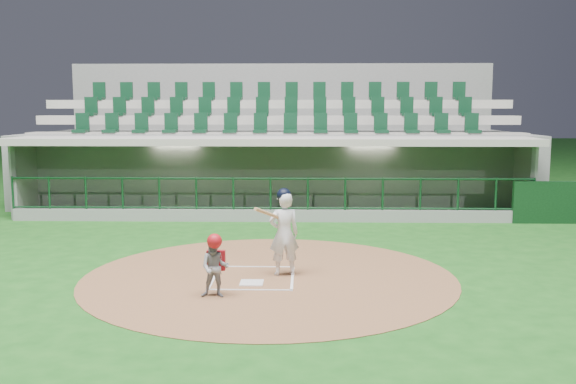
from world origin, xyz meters
The scene contains 8 objects.
ground centered at (0.00, 0.00, 0.00)m, with size 120.00×120.00×0.00m, color #164D16.
dirt_circle centered at (0.30, -0.20, 0.01)m, with size 7.20×7.20×0.01m, color brown.
home_plate centered at (0.00, -0.70, 0.02)m, with size 0.43×0.43×0.02m, color silver.
batter_box_chalk centered at (0.00, -0.30, 0.02)m, with size 1.55×1.80×0.01m.
dugout_structure centered at (0.19, 7.82, 0.96)m, with size 16.40×3.70×3.00m.
seating_deck centered at (0.00, 10.91, 1.42)m, with size 17.00×6.72×5.15m.
batter centered at (0.58, -0.07, 0.87)m, with size 0.88×0.91×1.71m.
catcher centered at (-0.56, -1.57, 0.57)m, with size 0.51×0.41×1.11m.
Camera 1 is at (0.98, -12.28, 3.23)m, focal length 40.00 mm.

